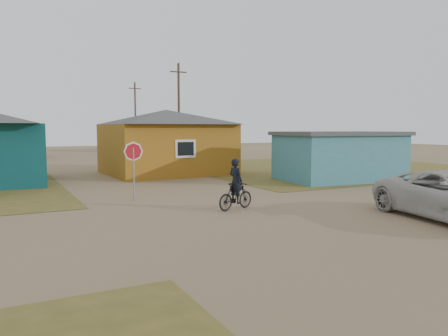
# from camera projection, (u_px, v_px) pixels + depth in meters

# --- Properties ---
(ground) EXTENTS (120.00, 120.00, 0.00)m
(ground) POSITION_uv_depth(u_px,v_px,m) (248.00, 219.00, 13.35)
(ground) COLOR #846C4C
(grass_ne) EXTENTS (20.00, 18.00, 0.00)m
(grass_ne) POSITION_uv_depth(u_px,v_px,m) (323.00, 167.00, 31.27)
(grass_ne) COLOR brown
(grass_ne) RESTS_ON ground
(house_yellow) EXTENTS (7.72, 6.76, 3.90)m
(house_yellow) POSITION_uv_depth(u_px,v_px,m) (167.00, 141.00, 26.68)
(house_yellow) COLOR #976117
(house_yellow) RESTS_ON ground
(shed_turquoise) EXTENTS (6.71, 4.93, 2.60)m
(shed_turquoise) POSITION_uv_depth(u_px,v_px,m) (339.00, 156.00, 23.34)
(shed_turquoise) COLOR teal
(shed_turquoise) RESTS_ON ground
(house_pale_west) EXTENTS (7.04, 6.15, 3.60)m
(house_pale_west) POSITION_uv_depth(u_px,v_px,m) (5.00, 138.00, 40.45)
(house_pale_west) COLOR gray
(house_pale_west) RESTS_ON ground
(house_beige_east) EXTENTS (6.95, 6.05, 3.60)m
(house_beige_east) POSITION_uv_depth(u_px,v_px,m) (151.00, 136.00, 53.11)
(house_beige_east) COLOR gray
(house_beige_east) RESTS_ON ground
(utility_pole_near) EXTENTS (1.40, 0.20, 8.00)m
(utility_pole_near) POSITION_uv_depth(u_px,v_px,m) (179.00, 111.00, 35.39)
(utility_pole_near) COLOR #4D3B2E
(utility_pole_near) RESTS_ON ground
(utility_pole_far) EXTENTS (1.40, 0.20, 8.00)m
(utility_pole_far) POSITION_uv_depth(u_px,v_px,m) (135.00, 116.00, 49.99)
(utility_pole_far) COLOR #4D3B2E
(utility_pole_far) RESTS_ON ground
(stop_sign) EXTENTS (0.69, 0.34, 2.27)m
(stop_sign) POSITION_uv_depth(u_px,v_px,m) (133.00, 157.00, 16.60)
(stop_sign) COLOR gray
(stop_sign) RESTS_ON ground
(cyclist) EXTENTS (1.61, 0.85, 1.75)m
(cyclist) POSITION_uv_depth(u_px,v_px,m) (236.00, 191.00, 14.88)
(cyclist) COLOR black
(cyclist) RESTS_ON ground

